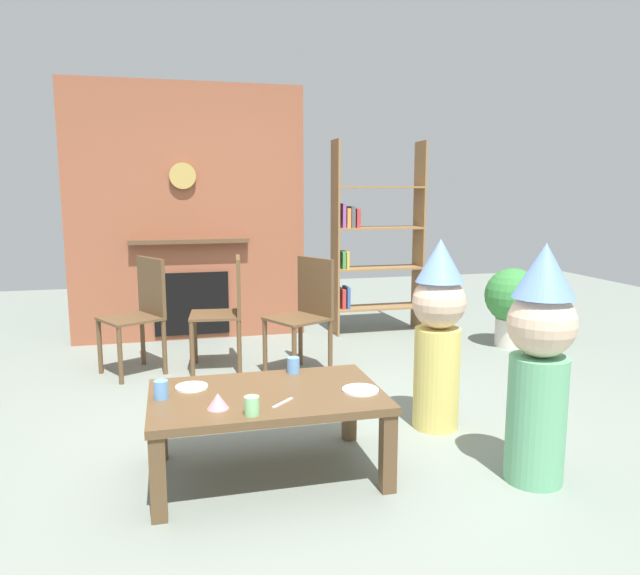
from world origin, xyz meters
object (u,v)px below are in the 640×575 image
(coffee_table, at_px, (267,404))
(birthday_cake_slice, at_px, (218,401))
(dining_chair_left, at_px, (141,308))
(bookshelf, at_px, (371,244))
(child_in_pink, at_px, (438,330))
(dining_chair_right, at_px, (306,308))
(paper_plate_rear, at_px, (360,390))
(potted_plant_tall, at_px, (512,301))
(paper_cup_near_right, at_px, (252,406))
(paper_cup_near_left, at_px, (293,365))
(child_with_cone_hat, at_px, (540,358))
(dining_chair_middle, at_px, (227,306))
(paper_cup_center, at_px, (161,390))
(paper_plate_front, at_px, (192,387))

(coffee_table, relative_size, birthday_cake_slice, 11.38)
(birthday_cake_slice, distance_m, dining_chair_left, 2.16)
(bookshelf, xyz_separation_m, coffee_table, (-1.51, -2.81, -0.53))
(child_in_pink, xyz_separation_m, dining_chair_right, (-0.51, 1.28, -0.09))
(bookshelf, height_order, paper_plate_rear, bookshelf)
(potted_plant_tall, bearing_deg, paper_cup_near_right, -140.27)
(paper_plate_rear, distance_m, dining_chair_right, 1.74)
(paper_cup_near_left, bearing_deg, child_with_cone_hat, -31.93)
(paper_cup_near_right, height_order, dining_chair_left, dining_chair_left)
(child_in_pink, relative_size, dining_chair_left, 1.27)
(child_with_cone_hat, relative_size, dining_chair_middle, 1.31)
(child_with_cone_hat, bearing_deg, paper_cup_center, 3.42)
(paper_cup_near_left, height_order, paper_plate_front, paper_cup_near_left)
(birthday_cake_slice, distance_m, child_with_cone_hat, 1.54)
(child_in_pink, distance_m, dining_chair_right, 1.38)
(paper_plate_rear, height_order, potted_plant_tall, potted_plant_tall)
(paper_plate_front, bearing_deg, dining_chair_right, 57.76)
(child_in_pink, distance_m, dining_chair_middle, 1.88)
(paper_plate_rear, distance_m, birthday_cake_slice, 0.71)
(paper_plate_front, bearing_deg, birthday_cake_slice, -71.58)
(coffee_table, relative_size, dining_chair_left, 1.26)
(paper_cup_center, xyz_separation_m, child_with_cone_hat, (1.77, -0.42, 0.15))
(dining_chair_right, bearing_deg, bookshelf, -156.04)
(coffee_table, height_order, paper_cup_near_right, paper_cup_near_right)
(bookshelf, relative_size, paper_plate_rear, 10.42)
(coffee_table, xyz_separation_m, potted_plant_tall, (2.58, 1.95, 0.06))
(coffee_table, height_order, paper_cup_center, paper_cup_center)
(bookshelf, xyz_separation_m, paper_cup_near_right, (-1.62, -3.09, -0.43))
(dining_chair_left, relative_size, potted_plant_tall, 1.24)
(birthday_cake_slice, xyz_separation_m, child_in_pink, (1.33, 0.52, 0.14))
(bookshelf, xyz_separation_m, paper_plate_front, (-1.86, -2.65, -0.46))
(birthday_cake_slice, relative_size, child_in_pink, 0.09)
(dining_chair_middle, bearing_deg, paper_cup_near_right, 93.49)
(coffee_table, relative_size, paper_cup_near_left, 13.13)
(paper_cup_near_left, xyz_separation_m, child_with_cone_hat, (1.07, -0.67, 0.15))
(paper_cup_center, distance_m, birthday_cake_slice, 0.32)
(coffee_table, relative_size, child_with_cone_hat, 0.97)
(paper_cup_center, xyz_separation_m, paper_plate_front, (0.15, 0.12, -0.04))
(paper_plate_front, distance_m, child_with_cone_hat, 1.72)
(child_with_cone_hat, xyz_separation_m, dining_chair_middle, (-1.28, 2.27, -0.11))
(birthday_cake_slice, height_order, child_in_pink, child_in_pink)
(birthday_cake_slice, xyz_separation_m, dining_chair_left, (-0.42, 2.12, 0.05))
(dining_chair_left, relative_size, dining_chair_middle, 1.00)
(potted_plant_tall, bearing_deg, child_with_cone_hat, -119.35)
(birthday_cake_slice, bearing_deg, coffee_table, 32.84)
(paper_cup_near_left, relative_size, birthday_cake_slice, 0.87)
(bookshelf, xyz_separation_m, potted_plant_tall, (1.07, -0.86, -0.47))
(paper_cup_near_right, height_order, paper_plate_front, paper_cup_near_right)
(child_in_pink, distance_m, dining_chair_left, 2.38)
(dining_chair_middle, relative_size, dining_chair_right, 1.00)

